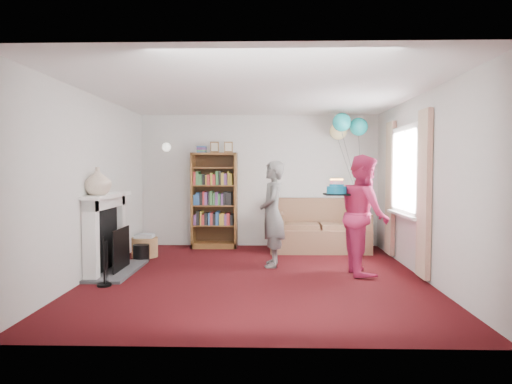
{
  "coord_description": "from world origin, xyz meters",
  "views": [
    {
      "loc": [
        0.16,
        -6.2,
        1.49
      ],
      "look_at": [
        -0.01,
        0.6,
        1.13
      ],
      "focal_mm": 32.0,
      "sensor_mm": 36.0,
      "label": 1
    }
  ],
  "objects_px": {
    "sofa": "(318,231)",
    "person_striped": "(272,214)",
    "birthday_cake": "(337,190)",
    "person_magenta": "(364,214)",
    "bookcase": "(215,201)"
  },
  "relations": [
    {
      "from": "birthday_cake",
      "to": "sofa",
      "type": "bearing_deg",
      "value": 90.75
    },
    {
      "from": "bookcase",
      "to": "person_magenta",
      "type": "bearing_deg",
      "value": -41.9
    },
    {
      "from": "bookcase",
      "to": "birthday_cake",
      "type": "relative_size",
      "value": 6.07
    },
    {
      "from": "sofa",
      "to": "person_striped",
      "type": "xyz_separation_m",
      "value": [
        -0.85,
        -1.41,
        0.45
      ]
    },
    {
      "from": "bookcase",
      "to": "sofa",
      "type": "distance_m",
      "value": 2.0
    },
    {
      "from": "birthday_cake",
      "to": "bookcase",
      "type": "bearing_deg",
      "value": 131.4
    },
    {
      "from": "person_striped",
      "to": "birthday_cake",
      "type": "xyz_separation_m",
      "value": [
        0.88,
        -0.57,
        0.39
      ]
    },
    {
      "from": "sofa",
      "to": "person_magenta",
      "type": "relative_size",
      "value": 1.04
    },
    {
      "from": "sofa",
      "to": "person_magenta",
      "type": "xyz_separation_m",
      "value": [
        0.43,
        -1.88,
        0.49
      ]
    },
    {
      "from": "birthday_cake",
      "to": "person_magenta",
      "type": "bearing_deg",
      "value": 13.96
    },
    {
      "from": "sofa",
      "to": "birthday_cake",
      "type": "xyz_separation_m",
      "value": [
        0.03,
        -1.98,
        0.84
      ]
    },
    {
      "from": "person_magenta",
      "to": "birthday_cake",
      "type": "distance_m",
      "value": 0.54
    },
    {
      "from": "bookcase",
      "to": "person_magenta",
      "type": "height_order",
      "value": "bookcase"
    },
    {
      "from": "person_striped",
      "to": "birthday_cake",
      "type": "height_order",
      "value": "person_striped"
    },
    {
      "from": "birthday_cake",
      "to": "person_striped",
      "type": "bearing_deg",
      "value": 146.99
    }
  ]
}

